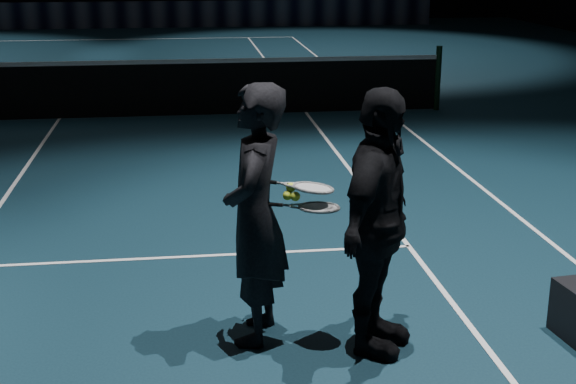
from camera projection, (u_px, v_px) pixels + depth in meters
name	position (u px, v px, depth m)	size (l,w,h in m)	color
floor	(59.00, 120.00, 13.15)	(36.00, 36.00, 0.00)	#0D232F
court_lines	(59.00, 119.00, 13.15)	(10.98, 23.78, 0.01)	white
net_post_right	(438.00, 78.00, 13.78)	(0.10, 0.10, 1.10)	black
net_mesh	(57.00, 92.00, 13.02)	(12.80, 0.02, 0.86)	black
net_tape	(54.00, 64.00, 12.88)	(12.80, 0.03, 0.07)	white
sponsor_backdrop	(121.00, 15.00, 27.71)	(22.00, 0.15, 0.90)	black
player_a	(255.00, 215.00, 5.58)	(0.68, 0.45, 1.86)	black
player_b	(377.00, 224.00, 5.41)	(1.09, 0.45, 1.86)	black
racket_lower	(319.00, 207.00, 5.46)	(0.68, 0.22, 0.03)	black
racket_upper	(313.00, 188.00, 5.47)	(0.68, 0.22, 0.03)	black
tennis_balls	(291.00, 193.00, 5.48)	(0.12, 0.10, 0.12)	#BDE430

